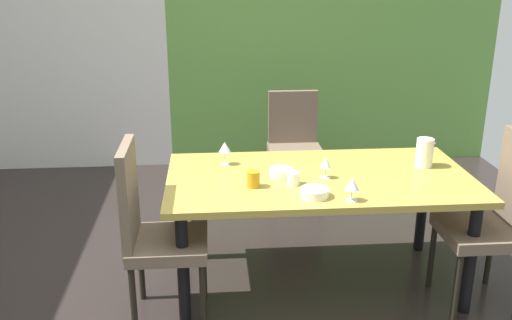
{
  "coord_description": "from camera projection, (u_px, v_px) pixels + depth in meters",
  "views": [
    {
      "loc": [
        -0.0,
        -2.74,
        1.98
      ],
      "look_at": [
        0.26,
        0.49,
        0.85
      ],
      "focal_mm": 40.0,
      "sensor_mm": 36.0,
      "label": 1
    }
  ],
  "objects": [
    {
      "name": "back_panel_interior",
      "position": [
        37.0,
        39.0,
        5.41
      ],
      "size": [
        2.46,
        0.1,
        2.57
      ],
      "primitive_type": "cube",
      "color": "silver",
      "rests_on": "ground_plane"
    },
    {
      "name": "garden_window_panel",
      "position": [
        334.0,
        36.0,
        5.62
      ],
      "size": [
        3.28,
        0.1,
        2.57
      ],
      "primitive_type": "cube",
      "color": "#67A147",
      "rests_on": "ground_plane"
    },
    {
      "name": "dining_table",
      "position": [
        319.0,
        188.0,
        3.5
      ],
      "size": [
        1.86,
        0.98,
        0.75
      ],
      "color": "#AF963F",
      "rests_on": "ground_plane"
    },
    {
      "name": "chair_right_near",
      "position": [
        496.0,
        215.0,
        3.33
      ],
      "size": [
        0.44,
        0.44,
        1.06
      ],
      "rotation": [
        0.0,
        0.0,
        1.57
      ],
      "color": "brown",
      "rests_on": "ground_plane"
    },
    {
      "name": "chair_left_near",
      "position": [
        152.0,
        227.0,
        3.18
      ],
      "size": [
        0.45,
        0.44,
        1.06
      ],
      "rotation": [
        0.0,
        0.0,
        -1.57
      ],
      "color": "brown",
      "rests_on": "ground_plane"
    },
    {
      "name": "chair_head_far",
      "position": [
        294.0,
        142.0,
        4.8
      ],
      "size": [
        0.44,
        0.45,
        0.96
      ],
      "rotation": [
        0.0,
        0.0,
        3.14
      ],
      "color": "brown",
      "rests_on": "ground_plane"
    },
    {
      "name": "wine_glass_near_shelf",
      "position": [
        326.0,
        163.0,
        3.41
      ],
      "size": [
        0.07,
        0.07,
        0.13
      ],
      "color": "silver",
      "rests_on": "dining_table"
    },
    {
      "name": "wine_glass_south",
      "position": [
        225.0,
        148.0,
        3.63
      ],
      "size": [
        0.08,
        0.08,
        0.15
      ],
      "color": "silver",
      "rests_on": "dining_table"
    },
    {
      "name": "wine_glass_rear",
      "position": [
        352.0,
        184.0,
        3.08
      ],
      "size": [
        0.08,
        0.08,
        0.14
      ],
      "color": "silver",
      "rests_on": "dining_table"
    },
    {
      "name": "serving_bowl_right",
      "position": [
        315.0,
        193.0,
        3.16
      ],
      "size": [
        0.16,
        0.16,
        0.05
      ],
      "primitive_type": "cylinder",
      "color": "#EDE5C7",
      "rests_on": "dining_table"
    },
    {
      "name": "serving_bowl_north",
      "position": [
        281.0,
        172.0,
        3.47
      ],
      "size": [
        0.15,
        0.15,
        0.05
      ],
      "primitive_type": "cylinder",
      "color": "white",
      "rests_on": "dining_table"
    },
    {
      "name": "cup_east",
      "position": [
        253.0,
        179.0,
        3.29
      ],
      "size": [
        0.08,
        0.08,
        0.1
      ],
      "primitive_type": "cylinder",
      "color": "#BF8817",
      "rests_on": "dining_table"
    },
    {
      "name": "cup_center",
      "position": [
        294.0,
        178.0,
        3.33
      ],
      "size": [
        0.08,
        0.08,
        0.08
      ],
      "primitive_type": "cylinder",
      "color": "white",
      "rests_on": "dining_table"
    },
    {
      "name": "pitcher_west",
      "position": [
        425.0,
        152.0,
        3.6
      ],
      "size": [
        0.12,
        0.11,
        0.19
      ],
      "color": "#F2EFCA",
      "rests_on": "dining_table"
    }
  ]
}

